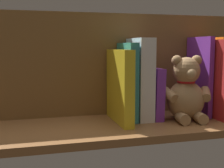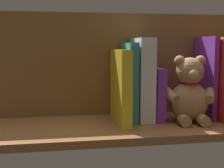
% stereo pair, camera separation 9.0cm
% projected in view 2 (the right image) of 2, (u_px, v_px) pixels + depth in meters
% --- Properties ---
extents(ground_plane, '(0.97, 0.31, 0.02)m').
position_uv_depth(ground_plane, '(112.00, 127.00, 0.92)').
color(ground_plane, brown).
extents(shelf_back_panel, '(0.97, 0.02, 0.35)m').
position_uv_depth(shelf_back_panel, '(106.00, 64.00, 1.03)').
color(shelf_back_panel, brown).
rests_on(shelf_back_panel, ground_plane).
extents(book_2, '(0.02, 0.15, 0.27)m').
position_uv_depth(book_2, '(219.00, 77.00, 1.01)').
color(book_2, orange).
rests_on(book_2, ground_plane).
extents(book_3, '(0.02, 0.20, 0.26)m').
position_uv_depth(book_3, '(216.00, 79.00, 0.98)').
color(book_3, red).
rests_on(book_3, ground_plane).
extents(book_4, '(0.02, 0.15, 0.27)m').
position_uv_depth(book_4, '(205.00, 77.00, 1.00)').
color(book_4, purple).
rests_on(book_4, ground_plane).
extents(teddy_bear, '(0.17, 0.14, 0.21)m').
position_uv_depth(teddy_bear, '(189.00, 93.00, 0.93)').
color(teddy_bear, tan).
rests_on(teddy_bear, ground_plane).
extents(book_5, '(0.03, 0.15, 0.17)m').
position_uv_depth(book_5, '(155.00, 93.00, 0.98)').
color(book_5, purple).
rests_on(book_5, ground_plane).
extents(dictionary_thick_white, '(0.05, 0.15, 0.26)m').
position_uv_depth(dictionary_thick_white, '(142.00, 79.00, 0.96)').
color(dictionary_thick_white, white).
rests_on(dictionary_thick_white, ground_plane).
extents(book_6, '(0.03, 0.15, 0.25)m').
position_uv_depth(book_6, '(129.00, 82.00, 0.96)').
color(book_6, teal).
rests_on(book_6, ground_plane).
extents(book_7, '(0.03, 0.20, 0.23)m').
position_uv_depth(book_7, '(120.00, 86.00, 0.93)').
color(book_7, yellow).
rests_on(book_7, ground_plane).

